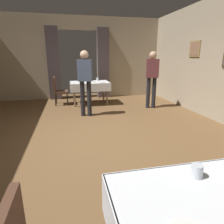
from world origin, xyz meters
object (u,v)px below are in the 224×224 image
plate_mid_b (102,82)px  plate_mid_c (94,82)px  dining_table_mid (90,85)px  person_diner_standing_aside (85,78)px  glass_near_c (197,171)px  flower_vase_mid (90,78)px  glass_mid_d (97,79)px  chair_mid_left (58,89)px  dining_table_near (224,217)px  person_waiter_by_doorway (152,75)px

plate_mid_b → plate_mid_c: size_ratio=1.16×
dining_table_mid → person_diner_standing_aside: person_diner_standing_aside is taller
dining_table_mid → glass_near_c: bearing=-88.4°
flower_vase_mid → plate_mid_b: (0.34, -0.52, -0.10)m
glass_mid_d → plate_mid_c: bearing=-119.8°
dining_table_mid → glass_near_c: size_ratio=13.46×
flower_vase_mid → plate_mid_b: 0.63m
chair_mid_left → glass_mid_d: chair_mid_left is taller
chair_mid_left → person_diner_standing_aside: (0.78, -1.49, 0.51)m
dining_table_near → plate_mid_b: plate_mid_b is taller
plate_mid_b → glass_near_c: bearing=-92.4°
dining_table_mid → glass_mid_d: bearing=42.6°
flower_vase_mid → person_diner_standing_aside: person_diner_standing_aside is taller
dining_table_mid → person_waiter_by_doorway: (1.81, -0.95, 0.37)m
glass_near_c → chair_mid_left: bearing=102.0°
glass_near_c → glass_mid_d: (0.15, 5.81, 0.00)m
plate_mid_b → person_waiter_by_doorway: size_ratio=0.12×
glass_mid_d → person_diner_standing_aside: size_ratio=0.06×
glass_mid_d → glass_near_c: bearing=-91.5°
dining_table_mid → flower_vase_mid: (0.04, 0.25, 0.21)m
dining_table_mid → plate_mid_c: 0.17m
glass_mid_d → person_diner_standing_aside: (-0.57, -1.68, 0.22)m
chair_mid_left → plate_mid_c: size_ratio=5.06×
dining_table_mid → plate_mid_b: (0.38, -0.27, 0.10)m
glass_mid_d → person_diner_standing_aside: bearing=-108.7°
person_waiter_by_doorway → glass_near_c: bearing=-109.9°
dining_table_near → person_waiter_by_doorway: size_ratio=0.77×
plate_mid_c → person_diner_standing_aside: 1.46m
dining_table_near → glass_near_c: size_ratio=13.73×
glass_near_c → plate_mid_b: (0.22, 5.26, -0.04)m
dining_table_near → dining_table_mid: same height
dining_table_near → flower_vase_mid: bearing=91.3°
flower_vase_mid → plate_mid_c: (0.10, -0.27, -0.10)m
dining_table_near → dining_table_mid: 5.79m
dining_table_near → person_diner_standing_aside: person_diner_standing_aside is taller
plate_mid_b → person_diner_standing_aside: bearing=-119.5°
plate_mid_b → glass_mid_d: bearing=97.3°
plate_mid_c → glass_mid_d: glass_mid_d is taller
dining_table_near → flower_vase_mid: (-0.14, 6.04, 0.21)m
plate_mid_c → dining_table_near: bearing=-89.6°
plate_mid_b → person_diner_standing_aside: size_ratio=0.12×
plate_mid_c → chair_mid_left: bearing=174.5°
person_diner_standing_aside → plate_mid_b: bearing=60.5°
person_waiter_by_doorway → person_diner_standing_aside: (-2.07, -0.44, 0.00)m
dining_table_mid → plate_mid_b: plate_mid_b is taller
chair_mid_left → plate_mid_b: bearing=-14.5°
dining_table_near → dining_table_mid: size_ratio=1.02×
person_waiter_by_doorway → dining_table_near: bearing=-108.7°
dining_table_near → glass_near_c: (-0.02, 0.26, 0.15)m
glass_near_c → plate_mid_c: size_ratio=0.52×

